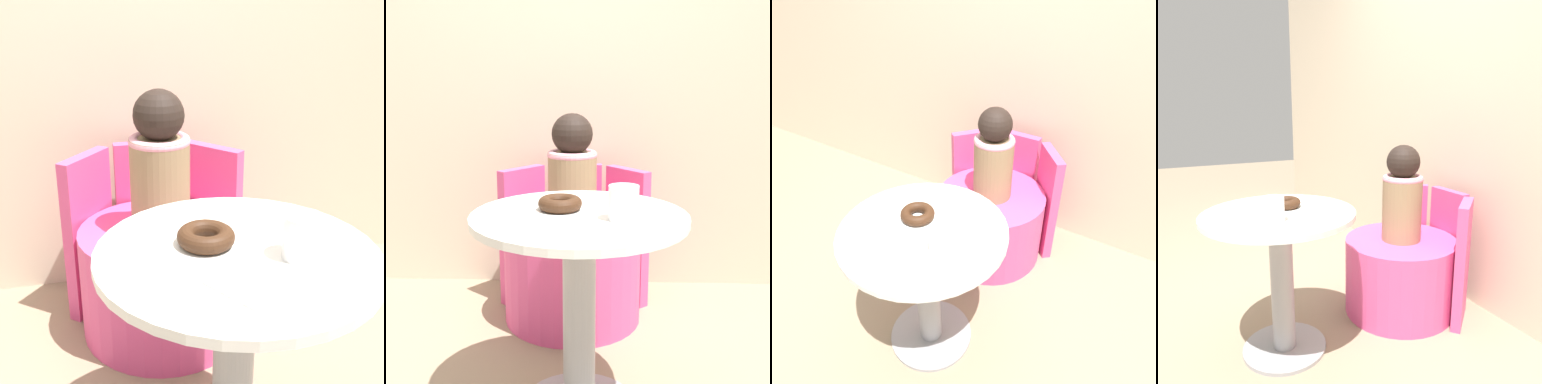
# 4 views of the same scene
# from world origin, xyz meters

# --- Properties ---
(back_wall) EXTENTS (6.00, 0.06, 2.40)m
(back_wall) POSITION_xyz_m (0.00, 1.13, 1.20)
(back_wall) COLOR beige
(back_wall) RESTS_ON ground_plane
(round_table) EXTENTS (0.67, 0.67, 0.67)m
(round_table) POSITION_xyz_m (0.05, -0.01, 0.47)
(round_table) COLOR #99999E
(round_table) RESTS_ON ground_plane
(tub_chair) EXTENTS (0.60, 0.60, 0.41)m
(tub_chair) POSITION_xyz_m (-0.01, 0.68, 0.21)
(tub_chair) COLOR #E54C8C
(tub_chair) RESTS_ON ground_plane
(booth_backrest) EXTENTS (0.70, 0.26, 0.65)m
(booth_backrest) POSITION_xyz_m (-0.01, 0.93, 0.33)
(booth_backrest) COLOR #E54C8C
(booth_backrest) RESTS_ON ground_plane
(child_figure) EXTENTS (0.21, 0.21, 0.51)m
(child_figure) POSITION_xyz_m (-0.01, 0.68, 0.66)
(child_figure) COLOR #937A56
(child_figure) RESTS_ON tub_chair
(donut) EXTENTS (0.14, 0.14, 0.04)m
(donut) POSITION_xyz_m (-0.02, 0.04, 0.69)
(donut) COLOR #3D2314
(donut) RESTS_ON round_table
(cup) EXTENTS (0.09, 0.09, 0.10)m
(cup) POSITION_xyz_m (0.18, -0.07, 0.72)
(cup) COLOR white
(cup) RESTS_ON round_table
(paper_napkin) EXTENTS (0.20, 0.20, 0.01)m
(paper_napkin) POSITION_xyz_m (0.03, -0.16, 0.67)
(paper_napkin) COLOR white
(paper_napkin) RESTS_ON round_table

